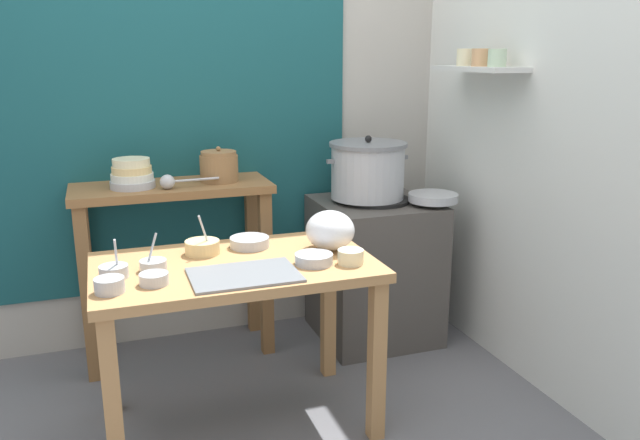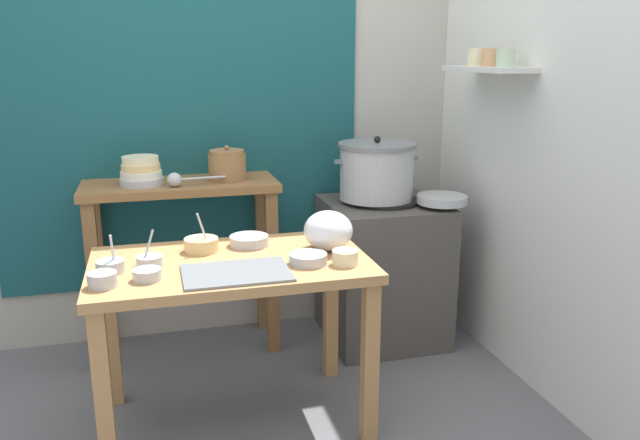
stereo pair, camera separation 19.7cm
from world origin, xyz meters
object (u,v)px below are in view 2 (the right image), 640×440
(clay_pot, at_px, (227,165))
(serving_tray, at_px, (236,273))
(steamer_pot, at_px, (377,171))
(prep_bowl_0, at_px, (308,258))
(prep_table, at_px, (232,286))
(prep_bowl_5, at_px, (201,244))
(wide_pan, at_px, (442,199))
(prep_bowl_4, at_px, (249,240))
(prep_bowl_1, at_px, (147,274))
(prep_bowl_3, at_px, (345,257))
(ladle, at_px, (177,180))
(prep_bowl_2, at_px, (150,261))
(prep_bowl_6, at_px, (110,266))
(stove_block, at_px, (382,270))
(prep_bowl_7, at_px, (102,279))
(back_shelf_table, at_px, (182,225))
(plastic_bag, at_px, (328,230))
(bowl_stack_enamel, at_px, (141,172))

(clay_pot, height_order, serving_tray, clay_pot)
(steamer_pot, distance_m, prep_bowl_0, 0.97)
(prep_table, bearing_deg, prep_bowl_5, 123.19)
(steamer_pot, distance_m, serving_tray, 1.20)
(prep_bowl_5, bearing_deg, wide_pan, 13.65)
(prep_table, relative_size, prep_bowl_4, 6.56)
(prep_bowl_4, bearing_deg, prep_bowl_1, -142.40)
(steamer_pot, distance_m, prep_bowl_4, 0.90)
(prep_bowl_3, bearing_deg, steamer_pot, 62.40)
(prep_bowl_1, bearing_deg, ladle, 78.80)
(prep_bowl_2, xyz_separation_m, prep_bowl_6, (-0.14, -0.03, 0.00))
(prep_bowl_4, bearing_deg, prep_bowl_5, -172.25)
(clay_pot, xyz_separation_m, ladle, (-0.26, -0.11, -0.04))
(prep_bowl_1, distance_m, prep_bowl_3, 0.75)
(stove_block, distance_m, prep_bowl_7, 1.63)
(back_shelf_table, distance_m, plastic_bag, 0.92)
(clay_pot, distance_m, plastic_bag, 0.81)
(serving_tray, bearing_deg, clay_pot, 84.49)
(serving_tray, bearing_deg, prep_bowl_3, 0.30)
(prep_bowl_4, bearing_deg, prep_bowl_3, -47.20)
(clay_pot, height_order, bowl_stack_enamel, clay_pot)
(stove_block, height_order, steamer_pot, steamer_pot)
(prep_bowl_5, distance_m, prep_bowl_7, 0.50)
(bowl_stack_enamel, xyz_separation_m, prep_bowl_0, (0.62, -0.85, -0.22))
(clay_pot, bearing_deg, prep_bowl_7, -121.24)
(prep_bowl_5, bearing_deg, prep_bowl_7, -138.46)
(bowl_stack_enamel, relative_size, prep_bowl_4, 1.26)
(stove_block, relative_size, bowl_stack_enamel, 3.69)
(bowl_stack_enamel, bearing_deg, plastic_bag, -42.92)
(prep_bowl_0, relative_size, prep_bowl_7, 1.46)
(prep_bowl_6, bearing_deg, clay_pot, 55.02)
(back_shelf_table, relative_size, prep_bowl_5, 5.59)
(ladle, distance_m, serving_tray, 0.86)
(prep_bowl_2, bearing_deg, back_shelf_table, 77.67)
(wide_pan, relative_size, prep_bowl_7, 2.48)
(prep_table, distance_m, bowl_stack_enamel, 0.88)
(wide_pan, xyz_separation_m, prep_bowl_0, (-0.85, -0.58, -0.06))
(prep_table, height_order, prep_bowl_3, prep_bowl_3)
(serving_tray, relative_size, plastic_bag, 1.84)
(prep_bowl_2, xyz_separation_m, prep_bowl_7, (-0.16, -0.18, 0.00))
(clay_pot, height_order, prep_bowl_3, clay_pot)
(prep_bowl_3, distance_m, prep_bowl_4, 0.48)
(steamer_pot, relative_size, serving_tray, 1.14)
(prep_bowl_5, bearing_deg, prep_bowl_1, -126.42)
(prep_bowl_0, bearing_deg, prep_table, 157.17)
(prep_bowl_4, xyz_separation_m, prep_bowl_5, (-0.21, -0.03, 0.01))
(serving_tray, xyz_separation_m, prep_bowl_7, (-0.48, -0.01, 0.02))
(prep_bowl_7, bearing_deg, back_shelf_table, 70.67)
(stove_block, height_order, bowl_stack_enamel, bowl_stack_enamel)
(clay_pot, distance_m, wide_pan, 1.11)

